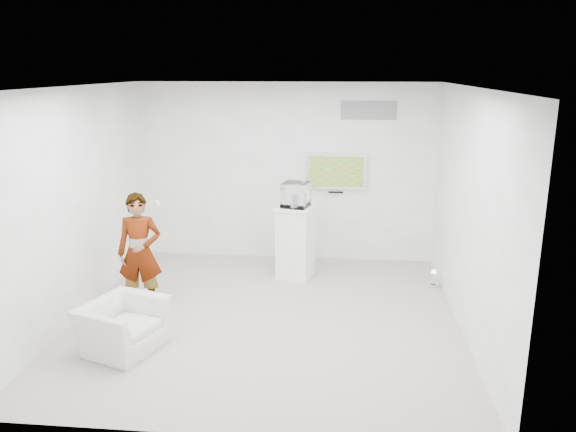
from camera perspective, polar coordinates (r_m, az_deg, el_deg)
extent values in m
cube|color=#A8A49A|center=(7.59, -2.14, -10.25)|extent=(5.00, 5.00, 0.01)
cube|color=#323235|center=(6.88, -2.39, 12.93)|extent=(5.00, 5.00, 0.01)
cube|color=white|center=(9.51, -0.21, 4.42)|extent=(5.00, 0.01, 3.00)
cube|color=white|center=(4.74, -6.40, -6.60)|extent=(5.00, 0.01, 3.00)
cube|color=white|center=(7.82, -20.72, 1.15)|extent=(0.01, 5.00, 3.00)
cube|color=white|center=(7.19, 17.89, 0.25)|extent=(0.01, 5.00, 3.00)
cube|color=silver|center=(9.41, 4.93, 4.56)|extent=(1.00, 0.08, 0.60)
cube|color=slate|center=(9.33, 8.20, 10.57)|extent=(0.90, 0.02, 0.30)
imported|color=silver|center=(7.84, -14.83, -3.59)|extent=(0.64, 0.47, 1.62)
imported|color=silver|center=(6.98, -16.47, -10.65)|extent=(1.04, 1.11, 0.58)
cube|color=white|center=(8.82, 0.78, -2.65)|extent=(0.67, 0.67, 1.14)
cylinder|color=white|center=(8.82, 14.55, -6.19)|extent=(0.17, 0.17, 0.26)
cube|color=white|center=(8.62, 0.80, 2.18)|extent=(0.46, 0.46, 0.38)
cube|color=white|center=(8.64, 0.79, 1.64)|extent=(0.12, 0.16, 0.21)
cube|color=white|center=(7.75, -13.11, 1.31)|extent=(0.10, 0.14, 0.04)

